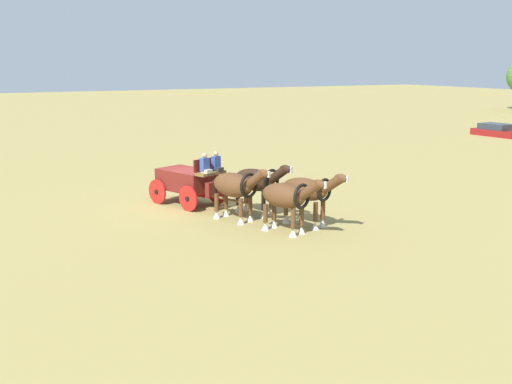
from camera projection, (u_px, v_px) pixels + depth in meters
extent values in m
plane|color=#9E8C4C|center=(187.00, 204.00, 26.71)|extent=(220.00, 220.00, 0.00)
cube|color=maroon|center=(187.00, 180.00, 26.48)|extent=(2.96, 2.36, 0.91)
cube|color=brown|center=(211.00, 173.00, 25.37)|extent=(1.02, 1.49, 0.12)
cube|color=maroon|center=(217.00, 188.00, 25.24)|extent=(0.67, 1.23, 0.60)
cube|color=maroon|center=(206.00, 165.00, 25.49)|extent=(0.55, 1.31, 0.55)
cube|color=red|center=(187.00, 192.00, 26.59)|extent=(2.70, 1.18, 0.16)
cylinder|color=red|center=(217.00, 192.00, 26.56)|extent=(1.07, 0.48, 1.11)
cylinder|color=black|center=(217.00, 192.00, 26.56)|extent=(0.25, 0.24, 0.20)
cylinder|color=red|center=(188.00, 199.00, 25.29)|extent=(1.07, 0.48, 1.11)
cylinder|color=black|center=(188.00, 199.00, 25.29)|extent=(0.25, 0.24, 0.20)
cylinder|color=red|center=(186.00, 186.00, 27.90)|extent=(1.07, 0.48, 1.11)
cylinder|color=black|center=(186.00, 186.00, 27.90)|extent=(0.25, 0.24, 0.20)
cylinder|color=red|center=(157.00, 192.00, 26.63)|extent=(1.07, 0.48, 1.11)
cylinder|color=black|center=(157.00, 192.00, 26.63)|extent=(0.25, 0.24, 0.20)
cylinder|color=brown|center=(228.00, 199.00, 24.91)|extent=(2.46, 1.03, 0.10)
cube|color=#2D2D33|center=(218.00, 169.00, 25.51)|extent=(0.49, 0.44, 0.16)
cube|color=#334C99|center=(216.00, 162.00, 25.53)|extent=(0.35, 0.42, 0.55)
sphere|color=tan|center=(216.00, 154.00, 25.45)|extent=(0.22, 0.22, 0.22)
cube|color=#BCB293|center=(207.00, 171.00, 25.02)|extent=(0.49, 0.44, 0.16)
cube|color=#334C99|center=(205.00, 164.00, 25.04)|extent=(0.35, 0.42, 0.55)
sphere|color=tan|center=(204.00, 155.00, 24.95)|extent=(0.22, 0.22, 0.22)
ellipsoid|color=#331E14|center=(255.00, 180.00, 24.62)|extent=(2.24, 1.59, 0.92)
cylinder|color=#331E14|center=(271.00, 199.00, 24.50)|extent=(0.18, 0.18, 0.76)
cone|color=silver|center=(271.00, 212.00, 24.62)|extent=(0.30, 0.30, 0.32)
cylinder|color=#331E14|center=(264.00, 201.00, 24.13)|extent=(0.18, 0.18, 0.76)
cone|color=silver|center=(263.00, 214.00, 24.25)|extent=(0.30, 0.30, 0.32)
cylinder|color=#331E14|center=(246.00, 194.00, 25.43)|extent=(0.18, 0.18, 0.76)
cone|color=silver|center=(246.00, 207.00, 25.54)|extent=(0.30, 0.30, 0.32)
cylinder|color=#331E14|center=(238.00, 196.00, 25.06)|extent=(0.18, 0.18, 0.76)
cone|color=silver|center=(238.00, 209.00, 25.18)|extent=(0.30, 0.30, 0.32)
cylinder|color=#331E14|center=(279.00, 174.00, 23.70)|extent=(1.01, 0.68, 0.81)
ellipsoid|color=#331E14|center=(286.00, 169.00, 23.41)|extent=(0.65, 0.46, 0.32)
cube|color=silver|center=(291.00, 170.00, 23.22)|extent=(0.09, 0.11, 0.24)
torus|color=black|center=(271.00, 180.00, 24.00)|extent=(0.45, 0.92, 0.94)
cylinder|color=black|center=(236.00, 183.00, 25.38)|extent=(0.14, 0.14, 0.80)
ellipsoid|color=brown|center=(233.00, 185.00, 23.67)|extent=(2.15, 1.61, 0.98)
cylinder|color=brown|center=(250.00, 205.00, 23.60)|extent=(0.18, 0.18, 0.72)
cone|color=silver|center=(250.00, 218.00, 23.71)|extent=(0.30, 0.30, 0.31)
cylinder|color=brown|center=(241.00, 208.00, 23.20)|extent=(0.18, 0.18, 0.72)
cone|color=silver|center=(241.00, 220.00, 23.31)|extent=(0.30, 0.30, 0.31)
cylinder|color=brown|center=(226.00, 200.00, 24.47)|extent=(0.18, 0.18, 0.72)
cone|color=silver|center=(226.00, 212.00, 24.58)|extent=(0.30, 0.30, 0.31)
cylinder|color=brown|center=(217.00, 202.00, 24.08)|extent=(0.18, 0.18, 0.72)
cone|color=silver|center=(217.00, 215.00, 24.19)|extent=(0.30, 0.30, 0.31)
cylinder|color=brown|center=(256.00, 179.00, 22.78)|extent=(1.01, 0.68, 0.81)
ellipsoid|color=brown|center=(263.00, 174.00, 22.49)|extent=(0.65, 0.46, 0.32)
cube|color=silver|center=(269.00, 174.00, 22.31)|extent=(0.09, 0.11, 0.24)
torus|color=black|center=(249.00, 185.00, 23.09)|extent=(0.48, 0.98, 1.01)
cylinder|color=black|center=(215.00, 189.00, 24.39)|extent=(0.14, 0.14, 0.80)
ellipsoid|color=brown|center=(305.00, 189.00, 22.94)|extent=(2.23, 1.56, 0.87)
cylinder|color=brown|center=(323.00, 210.00, 22.81)|extent=(0.18, 0.18, 0.75)
cone|color=silver|center=(323.00, 223.00, 22.93)|extent=(0.30, 0.30, 0.32)
cylinder|color=brown|center=(316.00, 212.00, 22.46)|extent=(0.18, 0.18, 0.75)
cone|color=silver|center=(315.00, 225.00, 22.58)|extent=(0.30, 0.30, 0.32)
cylinder|color=brown|center=(293.00, 204.00, 23.74)|extent=(0.18, 0.18, 0.75)
cone|color=silver|center=(293.00, 217.00, 23.86)|extent=(0.30, 0.30, 0.32)
cylinder|color=brown|center=(286.00, 206.00, 23.39)|extent=(0.18, 0.18, 0.75)
cone|color=silver|center=(286.00, 219.00, 23.51)|extent=(0.30, 0.30, 0.32)
cylinder|color=brown|center=(333.00, 184.00, 22.02)|extent=(1.01, 0.68, 0.81)
ellipsoid|color=brown|center=(341.00, 178.00, 21.73)|extent=(0.65, 0.46, 0.32)
cube|color=silver|center=(348.00, 179.00, 21.55)|extent=(0.09, 0.11, 0.24)
torus|color=black|center=(324.00, 190.00, 22.32)|extent=(0.44, 0.89, 0.90)
cylinder|color=black|center=(283.00, 193.00, 23.70)|extent=(0.14, 0.14, 0.80)
ellipsoid|color=brown|center=(284.00, 196.00, 22.00)|extent=(2.11, 1.55, 0.93)
cylinder|color=brown|center=(302.00, 217.00, 21.91)|extent=(0.18, 0.18, 0.71)
cone|color=silver|center=(301.00, 230.00, 22.02)|extent=(0.30, 0.30, 0.30)
cylinder|color=brown|center=(293.00, 219.00, 21.54)|extent=(0.18, 0.18, 0.71)
cone|color=silver|center=(293.00, 233.00, 21.65)|extent=(0.30, 0.30, 0.30)
cylinder|color=brown|center=(274.00, 211.00, 22.78)|extent=(0.18, 0.18, 0.71)
cone|color=silver|center=(274.00, 224.00, 22.88)|extent=(0.30, 0.30, 0.30)
cylinder|color=brown|center=(265.00, 213.00, 22.40)|extent=(0.18, 0.18, 0.71)
cone|color=silver|center=(265.00, 226.00, 22.51)|extent=(0.30, 0.30, 0.30)
cylinder|color=brown|center=(310.00, 190.00, 21.12)|extent=(1.01, 0.68, 0.81)
ellipsoid|color=brown|center=(319.00, 184.00, 20.83)|extent=(0.65, 0.46, 0.32)
cube|color=silver|center=(325.00, 185.00, 20.65)|extent=(0.09, 0.11, 0.24)
torus|color=black|center=(302.00, 196.00, 21.42)|extent=(0.46, 0.93, 0.95)
cylinder|color=black|center=(263.00, 199.00, 22.71)|extent=(0.14, 0.14, 0.80)
cube|color=maroon|center=(497.00, 133.00, 51.27)|extent=(4.31, 2.34, 0.56)
cube|color=#2D333D|center=(496.00, 126.00, 51.33)|extent=(2.64, 2.04, 0.50)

